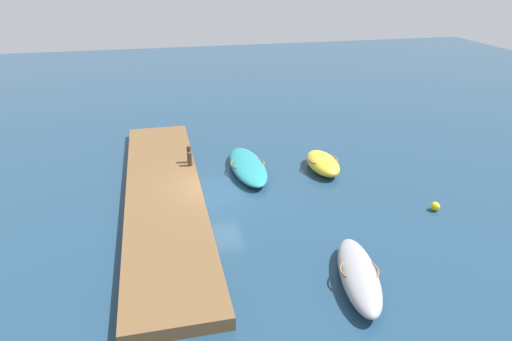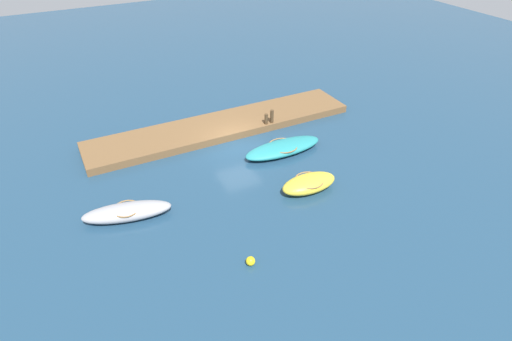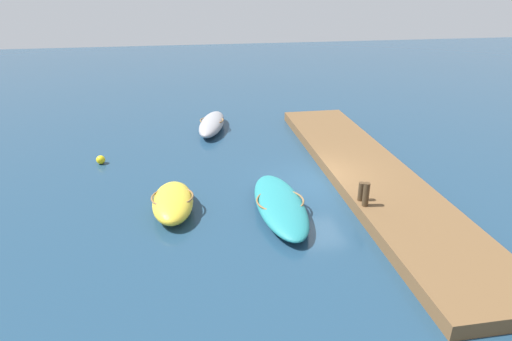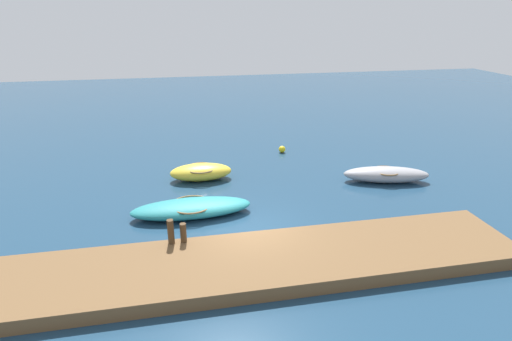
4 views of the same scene
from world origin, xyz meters
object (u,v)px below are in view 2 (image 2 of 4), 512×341
motorboat_teal (283,148)px  mooring_post_west (272,116)px  rowboat_yellow (309,183)px  marker_buoy (251,261)px  rowboat_grey (127,212)px  mooring_post_mid_west (266,119)px

motorboat_teal → mooring_post_west: mooring_post_west is taller
rowboat_yellow → marker_buoy: size_ratio=7.72×
rowboat_grey → rowboat_yellow: bearing=-179.7°
mooring_post_west → mooring_post_mid_west: mooring_post_west is taller
motorboat_teal → rowboat_grey: (9.97, 1.83, 0.06)m
rowboat_yellow → rowboat_grey: size_ratio=0.71×
rowboat_yellow → mooring_post_west: bearing=-101.6°
rowboat_yellow → rowboat_grey: rowboat_yellow is taller
motorboat_teal → rowboat_yellow: size_ratio=1.61×
rowboat_yellow → mooring_post_mid_west: mooring_post_mid_west is taller
mooring_post_west → mooring_post_mid_west: size_ratio=1.26×
rowboat_yellow → marker_buoy: rowboat_yellow is taller
mooring_post_west → marker_buoy: size_ratio=2.22×
motorboat_teal → marker_buoy: size_ratio=12.42×
rowboat_yellow → mooring_post_west: 7.13m
rowboat_yellow → marker_buoy: 6.27m
rowboat_yellow → mooring_post_mid_west: size_ratio=4.41×
rowboat_grey → mooring_post_west: 11.86m
mooring_post_west → motorboat_teal: bearing=74.1°
motorboat_teal → marker_buoy: bearing=50.7°
mooring_post_west → marker_buoy: 12.42m
mooring_post_mid_west → marker_buoy: mooring_post_mid_west is taller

